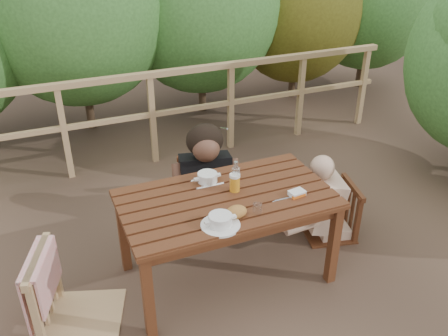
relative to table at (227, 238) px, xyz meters
name	(u,v)px	position (x,y,z in m)	size (l,w,h in m)	color
ground	(227,273)	(0.00, 0.00, -0.34)	(60.00, 60.00, 0.00)	brown
table	(227,238)	(0.00, 0.00, 0.00)	(1.48, 0.83, 0.69)	#412111
chair_left	(73,259)	(-1.07, -0.05, 0.18)	(0.52, 0.52, 1.04)	tan
chair_far	(203,167)	(0.16, 0.90, 0.10)	(0.44, 0.44, 0.89)	#412111
chair_right	(332,190)	(1.01, 0.16, 0.08)	(0.42, 0.42, 0.85)	#412111
woman	(202,140)	(0.16, 0.92, 0.36)	(0.56, 0.69, 1.40)	black
diner_right	(338,170)	(1.04, 0.16, 0.26)	(0.49, 0.60, 1.22)	#D9B094
railing	(153,118)	(0.00, 2.00, 0.16)	(5.60, 0.10, 1.01)	tan
soup_near	(220,221)	(-0.17, -0.29, 0.39)	(0.26, 0.26, 0.09)	white
soup_far	(207,178)	(-0.05, 0.25, 0.38)	(0.24, 0.24, 0.08)	white
bread_roll	(236,212)	(-0.03, -0.24, 0.38)	(0.14, 0.11, 0.08)	#B17C36
beer_glass	(235,183)	(0.08, 0.05, 0.42)	(0.08, 0.08, 0.15)	gold
bottle	(236,177)	(0.09, 0.05, 0.47)	(0.06, 0.06, 0.25)	silver
tumbler	(257,209)	(0.11, -0.26, 0.38)	(0.06, 0.06, 0.08)	white
butter_tub	(297,194)	(0.46, -0.18, 0.37)	(0.11, 0.08, 0.05)	white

